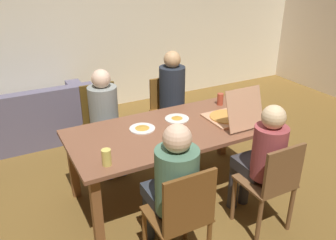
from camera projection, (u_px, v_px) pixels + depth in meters
The scene contains 17 objects.
ground_plane at pixel (172, 190), 3.77m from camera, with size 20.00×20.00×0.00m, color brown.
back_wall at pixel (90, 21), 5.30m from camera, with size 7.93×0.12×2.81m, color #ECE3C8.
dining_table at pixel (173, 136), 3.50m from camera, with size 2.06×0.99×0.74m.
chair_0 at pixel (182, 215), 2.61m from camera, with size 0.44×0.41×0.94m.
person_0 at pixel (173, 182), 2.65m from camera, with size 0.33×0.56×1.24m.
chair_1 at pixel (102, 121), 4.12m from camera, with size 0.43×0.41×0.96m.
person_1 at pixel (105, 112), 3.93m from camera, with size 0.33×0.53×1.18m.
chair_2 at pixel (272, 183), 3.02m from camera, with size 0.42×0.41×0.91m.
person_2 at pixel (262, 156), 3.06m from camera, with size 0.29×0.52×1.20m.
chair_3 at pixel (169, 109), 4.54m from camera, with size 0.46×0.40×0.89m.
person_3 at pixel (174, 94), 4.32m from camera, with size 0.32×0.54×1.27m.
pizza_box_0 at pixel (230, 116), 3.60m from camera, with size 0.41×0.54×0.41m.
plate_0 at pixel (142, 128), 3.44m from camera, with size 0.25×0.25×0.03m.
plate_1 at pixel (177, 118), 3.65m from camera, with size 0.25×0.25×0.03m.
drinking_glass_0 at pixel (107, 157), 2.82m from camera, with size 0.08×0.08×0.14m, color #E0CE60.
drinking_glass_1 at pixel (220, 99), 3.99m from camera, with size 0.07×0.07×0.14m, color #BA472F.
couch at pixel (12, 124), 4.63m from camera, with size 2.07×0.89×0.78m.
Camera 1 is at (-1.49, -2.73, 2.27)m, focal length 37.46 mm.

